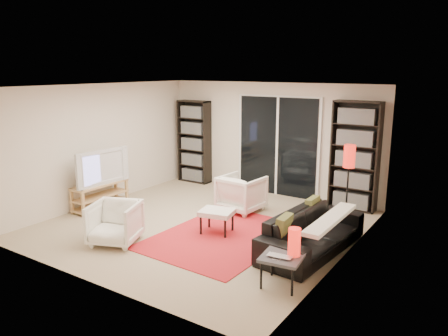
# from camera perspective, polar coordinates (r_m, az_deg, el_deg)

# --- Properties ---
(floor) EXTENTS (5.00, 5.00, 0.00)m
(floor) POSITION_cam_1_polar(r_m,az_deg,el_deg) (7.76, -2.79, -7.41)
(floor) COLOR tan
(floor) RESTS_ON ground
(wall_back) EXTENTS (5.00, 0.02, 2.40)m
(wall_back) POSITION_cam_1_polar(r_m,az_deg,el_deg) (9.52, 6.08, 3.84)
(wall_back) COLOR beige
(wall_back) RESTS_ON ground
(wall_front) EXTENTS (5.00, 0.02, 2.40)m
(wall_front) POSITION_cam_1_polar(r_m,az_deg,el_deg) (5.67, -18.05, -3.01)
(wall_front) COLOR beige
(wall_front) RESTS_ON ground
(wall_left) EXTENTS (0.02, 5.00, 2.40)m
(wall_left) POSITION_cam_1_polar(r_m,az_deg,el_deg) (9.11, -15.69, 3.01)
(wall_left) COLOR beige
(wall_left) RESTS_ON ground
(wall_right) EXTENTS (0.02, 5.00, 2.40)m
(wall_right) POSITION_cam_1_polar(r_m,az_deg,el_deg) (6.31, 15.75, -1.27)
(wall_right) COLOR beige
(wall_right) RESTS_ON ground
(ceiling) EXTENTS (5.00, 5.00, 0.02)m
(ceiling) POSITION_cam_1_polar(r_m,az_deg,el_deg) (7.28, -3.00, 10.60)
(ceiling) COLOR white
(ceiling) RESTS_ON wall_back
(sliding_door) EXTENTS (1.92, 0.08, 2.16)m
(sliding_door) POSITION_cam_1_polar(r_m,az_deg,el_deg) (9.42, 7.03, 2.79)
(sliding_door) COLOR white
(sliding_door) RESTS_ON ground
(bookshelf_left) EXTENTS (0.80, 0.30, 1.95)m
(bookshelf_left) POSITION_cam_1_polar(r_m,az_deg,el_deg) (10.45, -3.92, 3.44)
(bookshelf_left) COLOR black
(bookshelf_left) RESTS_ON ground
(bookshelf_right) EXTENTS (0.90, 0.30, 2.10)m
(bookshelf_right) POSITION_cam_1_polar(r_m,az_deg,el_deg) (8.69, 16.71, 1.48)
(bookshelf_right) COLOR black
(bookshelf_right) RESTS_ON ground
(tv_stand) EXTENTS (0.38, 1.17, 0.50)m
(tv_stand) POSITION_cam_1_polar(r_m,az_deg,el_deg) (8.91, -15.84, -3.40)
(tv_stand) COLOR #E7C380
(tv_stand) RESTS_ON floor
(tv) EXTENTS (0.25, 1.18, 0.68)m
(tv) POSITION_cam_1_polar(r_m,az_deg,el_deg) (8.75, -15.99, 0.19)
(tv) COLOR black
(tv) RESTS_ON tv_stand
(rug) EXTENTS (1.97, 2.61, 0.01)m
(rug) POSITION_cam_1_polar(r_m,az_deg,el_deg) (7.23, -0.10, -8.90)
(rug) COLOR red
(rug) RESTS_ON floor
(sofa) EXTENTS (0.98, 2.11, 0.60)m
(sofa) POSITION_cam_1_polar(r_m,az_deg,el_deg) (6.72, 11.48, -8.20)
(sofa) COLOR black
(sofa) RESTS_ON floor
(armchair_back) EXTENTS (0.80, 0.82, 0.70)m
(armchair_back) POSITION_cam_1_polar(r_m,az_deg,el_deg) (8.38, 2.30, -3.31)
(armchair_back) COLOR white
(armchair_back) RESTS_ON floor
(armchair_front) EXTENTS (0.93, 0.94, 0.66)m
(armchair_front) POSITION_cam_1_polar(r_m,az_deg,el_deg) (7.08, -14.06, -6.98)
(armchair_front) COLOR white
(armchair_front) RESTS_ON floor
(ottoman) EXTENTS (0.62, 0.54, 0.40)m
(ottoman) POSITION_cam_1_polar(r_m,az_deg,el_deg) (7.26, -0.95, -5.94)
(ottoman) COLOR white
(ottoman) RESTS_ON floor
(side_table) EXTENTS (0.56, 0.56, 0.40)m
(side_table) POSITION_cam_1_polar(r_m,az_deg,el_deg) (5.64, 7.59, -11.69)
(side_table) COLOR #414145
(side_table) RESTS_ON floor
(laptop) EXTENTS (0.33, 0.24, 0.02)m
(laptop) POSITION_cam_1_polar(r_m,az_deg,el_deg) (5.53, 7.10, -11.57)
(laptop) COLOR silver
(laptop) RESTS_ON side_table
(table_lamp) EXTENTS (0.16, 0.16, 0.36)m
(table_lamp) POSITION_cam_1_polar(r_m,az_deg,el_deg) (5.59, 9.17, -9.51)
(table_lamp) COLOR red
(table_lamp) RESTS_ON side_table
(floor_lamp) EXTENTS (0.22, 0.22, 1.44)m
(floor_lamp) POSITION_cam_1_polar(r_m,az_deg,el_deg) (7.67, 16.00, 0.46)
(floor_lamp) COLOR black
(floor_lamp) RESTS_ON floor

